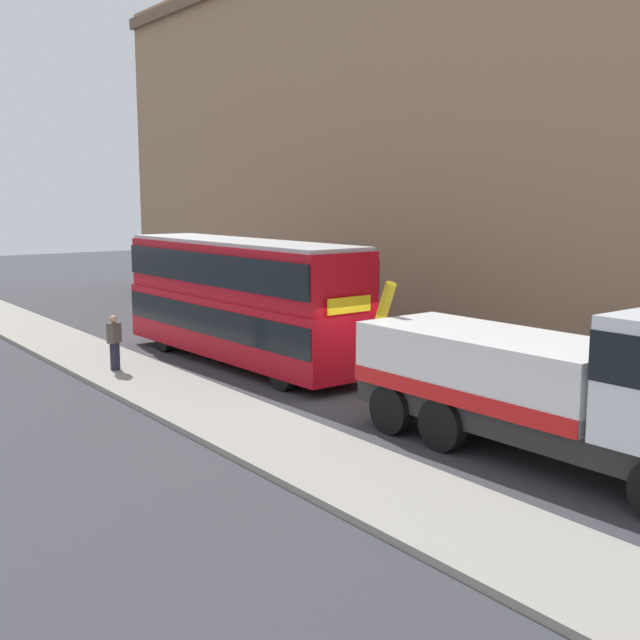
% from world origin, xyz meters
% --- Properties ---
extents(ground_plane, '(120.00, 120.00, 0.00)m').
position_xyz_m(ground_plane, '(0.00, 0.00, 0.00)').
color(ground_plane, '#38383D').
extents(near_kerb, '(60.00, 2.80, 0.15)m').
position_xyz_m(near_kerb, '(0.00, -4.20, 0.07)').
color(near_kerb, gray).
rests_on(near_kerb, ground_plane).
extents(building_facade, '(60.00, 1.50, 16.00)m').
position_xyz_m(building_facade, '(0.00, 7.13, 8.07)').
color(building_facade, '#9E7A5B').
rests_on(building_facade, ground_plane).
extents(recovery_tow_truck, '(10.18, 2.92, 3.67)m').
position_xyz_m(recovery_tow_truck, '(6.04, -0.41, 1.76)').
color(recovery_tow_truck, '#2D2D2D').
rests_on(recovery_tow_truck, ground_plane).
extents(double_decker_bus, '(11.11, 2.90, 4.06)m').
position_xyz_m(double_decker_bus, '(-6.55, -0.43, 2.23)').
color(double_decker_bus, '#B70C19').
rests_on(double_decker_bus, ground_plane).
extents(pedestrian_onlooker, '(0.42, 0.48, 1.71)m').
position_xyz_m(pedestrian_onlooker, '(-7.38, -4.43, 0.99)').
color(pedestrian_onlooker, '#232333').
rests_on(pedestrian_onlooker, near_kerb).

